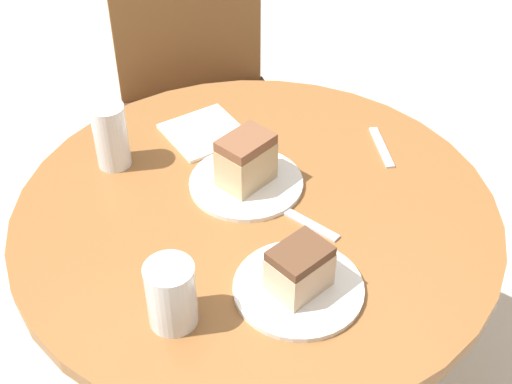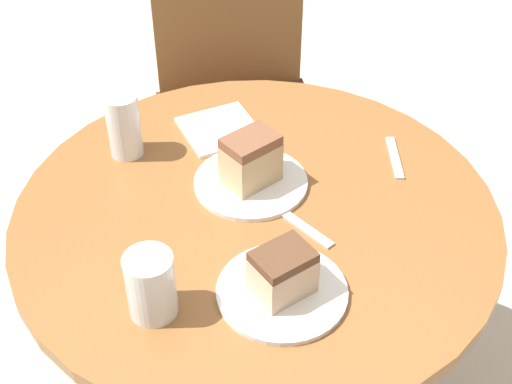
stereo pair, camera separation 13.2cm
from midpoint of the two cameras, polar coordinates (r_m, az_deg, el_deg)
The scene contains 11 objects.
table at distance 1.48m, azimuth -2.58°, elevation -6.80°, with size 0.92×0.92×0.74m.
chair at distance 2.14m, azimuth -6.10°, elevation 7.00°, with size 0.48×0.44×0.89m.
plate_near at distance 1.40m, azimuth -3.53°, elevation 0.61°, with size 0.22×0.22×0.01m.
plate_far at distance 1.20m, azimuth 0.23°, elevation -7.86°, with size 0.22×0.22×0.01m.
cake_slice_near at distance 1.37m, azimuth -3.63°, elevation 2.44°, with size 0.13×0.12×0.10m.
cake_slice_far at distance 1.16m, azimuth 0.24°, elevation -6.31°, with size 0.12×0.11×0.09m.
glass_lemonade at distance 1.14m, azimuth -10.13°, elevation -8.43°, with size 0.08×0.08×0.12m.
glass_water at distance 1.46m, azimuth -14.06°, elevation 3.99°, with size 0.07×0.07×0.14m.
napkin_stack at distance 1.55m, azimuth -6.59°, elevation 4.67°, with size 0.19×0.19×0.01m.
fork at distance 1.33m, azimuth 0.52°, elevation -2.19°, with size 0.12×0.16×0.00m.
spoon at distance 1.51m, azimuth 7.54°, elevation 3.48°, with size 0.04×0.14×0.00m.
Camera 1 is at (-0.27, -0.97, 1.64)m, focal length 50.00 mm.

